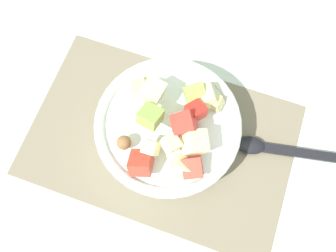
# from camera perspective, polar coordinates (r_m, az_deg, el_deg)

# --- Properties ---
(ground_plane) EXTENTS (2.40, 2.40, 0.00)m
(ground_plane) POSITION_cam_1_polar(r_m,az_deg,el_deg) (0.68, -1.14, -2.28)
(ground_plane) COLOR silver
(placemat) EXTENTS (0.51, 0.33, 0.01)m
(placemat) POSITION_cam_1_polar(r_m,az_deg,el_deg) (0.68, -1.14, -2.21)
(placemat) COLOR #756B56
(placemat) RESTS_ON ground_plane
(salad_bowl) EXTENTS (0.27, 0.27, 0.13)m
(salad_bowl) POSITION_cam_1_polar(r_m,az_deg,el_deg) (0.64, 0.06, -0.25)
(salad_bowl) COLOR white
(salad_bowl) RESTS_ON placemat
(serving_spoon) EXTENTS (0.22, 0.07, 0.01)m
(serving_spoon) POSITION_cam_1_polar(r_m,az_deg,el_deg) (0.70, 17.13, -3.62)
(serving_spoon) COLOR black
(serving_spoon) RESTS_ON placemat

